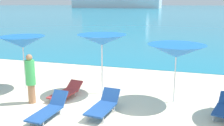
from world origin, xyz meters
TOP-DOWN VIEW (x-y plane):
  - ground_plane at (0.00, 10.00)m, footprint 50.00×100.00m
  - ocean_water at (0.00, 226.85)m, footprint 650.00×440.00m
  - umbrella_2 at (-3.00, 2.29)m, footprint 1.96×1.96m
  - umbrella_3 at (0.19, 2.69)m, footprint 1.88×1.88m
  - umbrella_4 at (2.93, 2.53)m, footprint 2.03×2.03m
  - lounge_chair_0 at (0.87, 0.84)m, footprint 0.75×1.61m
  - lounge_chair_4 at (-0.66, 0.12)m, footprint 0.61×1.69m
  - lounge_chair_8 at (-0.93, 1.82)m, footprint 0.81×1.62m
  - beachgoer_1 at (-1.85, 1.01)m, footprint 0.33×0.33m

SIDE VIEW (x-z plane):
  - ground_plane at x=0.00m, z-range -0.30..0.00m
  - ocean_water at x=0.00m, z-range 0.00..0.02m
  - lounge_chair_8 at x=-0.93m, z-range -0.01..0.47m
  - lounge_chair_4 at x=-0.66m, z-range -0.05..0.58m
  - lounge_chair_0 at x=0.87m, z-range -0.03..0.62m
  - beachgoer_1 at x=-1.85m, z-range 0.05..1.79m
  - umbrella_4 at x=2.93m, z-range 0.81..2.88m
  - umbrella_2 at x=-3.00m, z-range 0.85..3.01m
  - umbrella_3 at x=0.19m, z-range 0.94..3.24m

